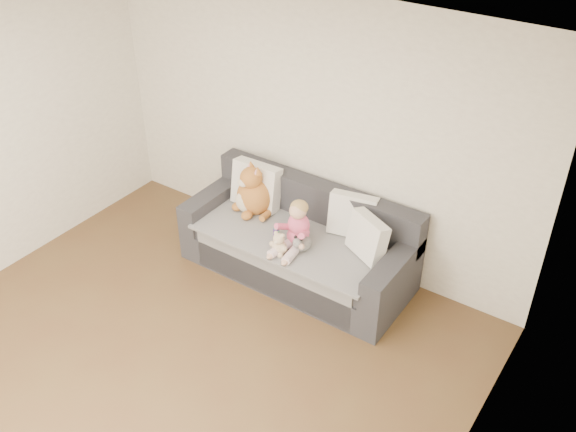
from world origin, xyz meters
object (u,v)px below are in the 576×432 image
(plush_cat, at_px, (253,194))
(teddy_bear, at_px, (279,245))
(toddler, at_px, (296,228))
(sippy_cup, at_px, (276,231))
(sofa, at_px, (299,245))

(plush_cat, relative_size, teddy_bear, 2.36)
(plush_cat, bearing_deg, toddler, 3.34)
(sippy_cup, bearing_deg, plush_cat, 153.36)
(toddler, bearing_deg, plush_cat, 160.04)
(plush_cat, xyz_separation_m, teddy_bear, (0.61, -0.43, -0.11))
(sofa, height_order, sippy_cup, sofa)
(sofa, relative_size, teddy_bear, 9.48)
(plush_cat, bearing_deg, teddy_bear, -11.99)
(toddler, relative_size, sippy_cup, 4.44)
(toddler, xyz_separation_m, plush_cat, (-0.67, 0.24, 0.01))
(teddy_bear, height_order, sippy_cup, teddy_bear)
(toddler, distance_m, plush_cat, 0.71)
(sofa, xyz_separation_m, toddler, (0.10, -0.21, 0.36))
(sippy_cup, bearing_deg, teddy_bear, -49.76)
(toddler, bearing_deg, sippy_cup, 173.55)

